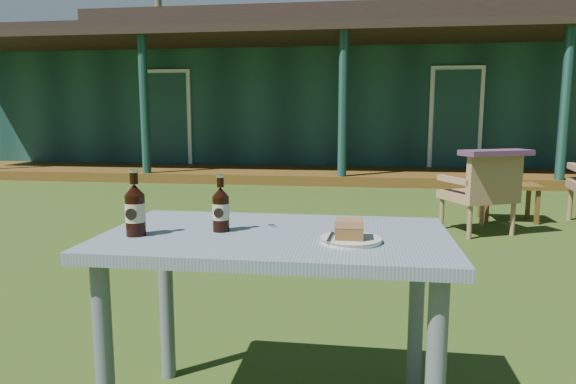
# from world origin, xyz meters

# --- Properties ---
(ground) EXTENTS (80.00, 80.00, 0.00)m
(ground) POSITION_xyz_m (0.00, 0.00, 0.00)
(ground) COLOR #334916
(pavilion) EXTENTS (15.80, 8.30, 3.45)m
(pavilion) POSITION_xyz_m (-0.00, 9.39, 1.61)
(pavilion) COLOR #163A33
(pavilion) RESTS_ON ground
(tree_left) EXTENTS (0.28, 0.28, 10.50)m
(tree_left) POSITION_xyz_m (-8.00, 17.50, 5.25)
(tree_left) COLOR brown
(tree_left) RESTS_ON ground
(tree_mid) EXTENTS (0.28, 0.28, 9.50)m
(tree_mid) POSITION_xyz_m (3.00, 18.50, 4.75)
(tree_mid) COLOR brown
(tree_mid) RESTS_ON ground
(cafe_table) EXTENTS (1.20, 0.70, 0.72)m
(cafe_table) POSITION_xyz_m (0.00, -1.60, 0.62)
(cafe_table) COLOR slate
(cafe_table) RESTS_ON ground
(plate) EXTENTS (0.20, 0.20, 0.01)m
(plate) POSITION_xyz_m (0.26, -1.69, 0.73)
(plate) COLOR silver
(plate) RESTS_ON cafe_table
(cake_slice) EXTENTS (0.09, 0.09, 0.06)m
(cake_slice) POSITION_xyz_m (0.26, -1.70, 0.77)
(cake_slice) COLOR brown
(cake_slice) RESTS_ON plate
(fork) EXTENTS (0.02, 0.14, 0.00)m
(fork) POSITION_xyz_m (0.20, -1.70, 0.74)
(fork) COLOR silver
(fork) RESTS_ON plate
(cola_bottle_near) EXTENTS (0.06, 0.06, 0.20)m
(cola_bottle_near) POSITION_xyz_m (-0.20, -1.60, 0.80)
(cola_bottle_near) COLOR black
(cola_bottle_near) RESTS_ON cafe_table
(cola_bottle_far) EXTENTS (0.07, 0.07, 0.23)m
(cola_bottle_far) POSITION_xyz_m (-0.47, -1.70, 0.81)
(cola_bottle_far) COLOR black
(cola_bottle_far) RESTS_ON cafe_table
(bottle_cap) EXTENTS (0.03, 0.03, 0.01)m
(bottle_cap) POSITION_xyz_m (-0.03, -1.51, 0.72)
(bottle_cap) COLOR silver
(bottle_cap) RESTS_ON cafe_table
(armchair_left) EXTENTS (0.74, 0.72, 0.76)m
(armchair_left) POSITION_xyz_m (1.44, 1.67, 0.43)
(armchair_left) COLOR #986C4C
(armchair_left) RESTS_ON ground
(floral_throw) EXTENTS (0.70, 0.50, 0.05)m
(floral_throw) POSITION_xyz_m (1.51, 1.53, 0.79)
(floral_throw) COLOR #532D4C
(floral_throw) RESTS_ON armchair_left
(side_table) EXTENTS (0.60, 0.40, 0.40)m
(side_table) POSITION_xyz_m (1.86, 2.35, 0.34)
(side_table) COLOR brown
(side_table) RESTS_ON ground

